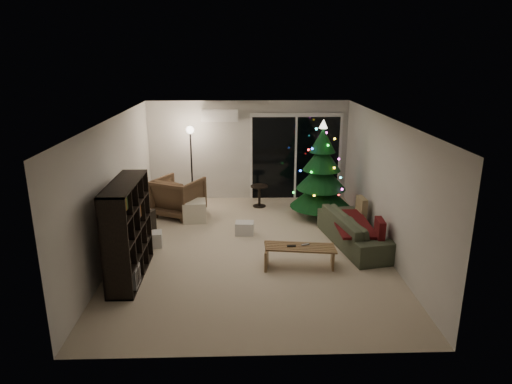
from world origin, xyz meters
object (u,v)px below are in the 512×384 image
sofa (356,230)px  christmas_tree (322,170)px  coffee_table (300,256)px  media_cabinet (133,233)px  armchair (178,197)px  bookshelf (115,231)px

sofa → christmas_tree: bearing=4.1°
sofa → christmas_tree: size_ratio=0.95×
sofa → coffee_table: bearing=116.3°
media_cabinet → coffee_table: bearing=4.9°
media_cabinet → christmas_tree: (3.86, 1.70, 0.78)m
armchair → christmas_tree: size_ratio=0.44×
coffee_table → christmas_tree: christmas_tree is taller
christmas_tree → media_cabinet: bearing=-156.3°
media_cabinet → sofa: bearing=21.4°
media_cabinet → sofa: size_ratio=0.50×
armchair → coffee_table: armchair is taller
media_cabinet → armchair: armchair is taller
bookshelf → christmas_tree: christmas_tree is taller
armchair → coffee_table: size_ratio=0.80×
bookshelf → sofa: (4.30, 1.19, -0.51)m
media_cabinet → christmas_tree: 4.29m
christmas_tree → sofa: bearing=-75.0°
bookshelf → christmas_tree: bearing=17.0°
armchair → christmas_tree: 3.32m
bookshelf → coffee_table: 3.16m
sofa → christmas_tree: christmas_tree is taller
bookshelf → armchair: bookshelf is taller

